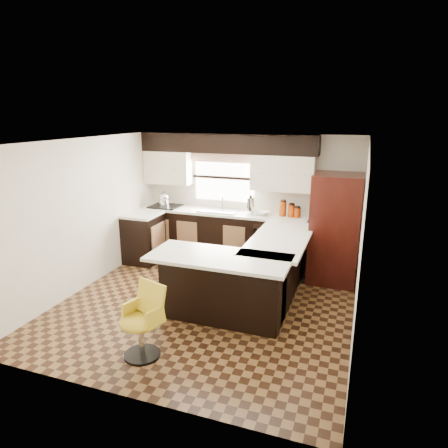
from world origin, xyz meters
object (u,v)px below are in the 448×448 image
at_px(peninsula_return, 223,288).
at_px(refrigerator, 335,229).
at_px(peninsula_long, 276,268).
at_px(bar_chair, 140,322).

height_order(peninsula_return, refrigerator, refrigerator).
relative_size(peninsula_long, peninsula_return, 1.18).
relative_size(peninsula_long, bar_chair, 2.22).
bearing_deg(refrigerator, bar_chair, -122.17).
distance_m(refrigerator, bar_chair, 3.61).
bearing_deg(bar_chair, refrigerator, 75.83).
bearing_deg(peninsula_return, bar_chair, -116.73).
bearing_deg(peninsula_return, peninsula_long, 61.70).
height_order(peninsula_long, peninsula_return, same).
distance_m(peninsula_long, refrigerator, 1.27).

